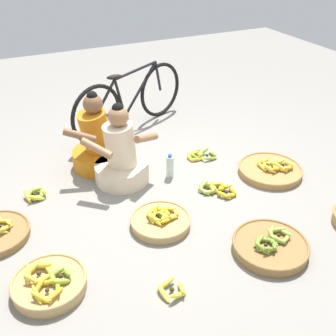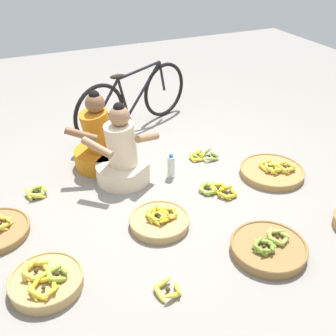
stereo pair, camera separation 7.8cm
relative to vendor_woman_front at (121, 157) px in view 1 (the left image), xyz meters
name	(u,v)px [view 1 (the left image)]	position (x,y,z in m)	size (l,w,h in m)	color
ground_plane	(159,189)	(0.26, -0.30, -0.26)	(10.00, 10.00, 0.00)	gray
vendor_woman_front	(121,157)	(0.00, 0.00, 0.00)	(0.75, 0.52, 0.81)	beige
vendor_woman_behind	(97,144)	(-0.13, 0.36, 0.00)	(0.73, 0.53, 0.81)	orange
bicycle_leaning	(130,100)	(0.50, 1.05, 0.10)	(1.59, 0.69, 0.73)	black
banana_basket_front_left	(270,170)	(1.38, -0.52, -0.22)	(0.63, 0.63, 0.15)	#A87F47
banana_basket_back_right	(161,220)	(0.06, -0.78, -0.21)	(0.50, 0.50, 0.15)	tan
banana_basket_front_right	(49,283)	(-0.92, -1.08, -0.20)	(0.52, 0.52, 0.17)	tan
banana_basket_back_left	(270,246)	(0.69, -1.41, -0.21)	(0.58, 0.58, 0.15)	olive
loose_bananas_front_center	(172,290)	(-0.17, -1.47, -0.23)	(0.20, 0.20, 0.10)	yellow
loose_bananas_mid_right	(35,194)	(-0.82, 0.07, -0.23)	(0.21, 0.20, 0.10)	yellow
loose_bananas_mid_left	(216,189)	(0.73, -0.56, -0.23)	(0.33, 0.34, 0.09)	gold
loose_bananas_near_bicycle	(199,155)	(0.89, 0.07, -0.23)	(0.30, 0.25, 0.09)	yellow
water_bottle	(170,166)	(0.45, -0.14, -0.14)	(0.07, 0.07, 0.25)	silver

